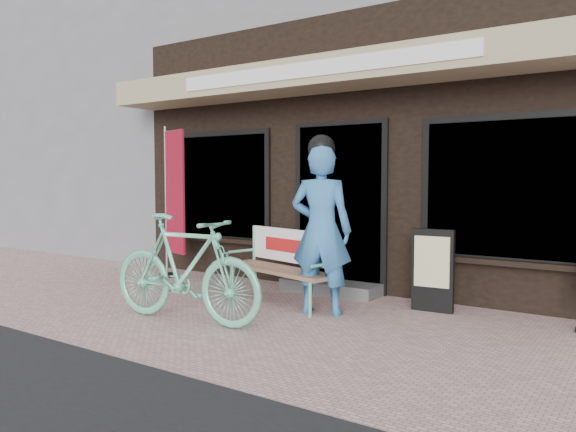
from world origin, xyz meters
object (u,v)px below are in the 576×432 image
Objects in this scene: bench at (285,260)px; person at (321,227)px; bicycle at (185,268)px; nobori_red at (173,200)px; menu_stand at (433,269)px.

bench is 0.80m from person.
bicycle is (-0.33, -1.32, 0.05)m from bench.
nobori_red is (-1.90, 1.70, 0.60)m from bicycle.
bicycle is at bearing -147.08° from person.
menu_stand is at bearing -51.28° from bicycle.
bench is at bearing -165.14° from menu_stand.
person is (0.63, -0.23, 0.44)m from bench.
nobori_red reaches higher than person.
bench is 0.85× the size of person.
nobori_red is at bearing 152.45° from person.
person is 0.87× the size of nobori_red.
bench is at bearing 144.32° from person.
bicycle is 2.61m from nobori_red.
bench is 0.74× the size of nobori_red.
bicycle is at bearing -26.22° from nobori_red.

